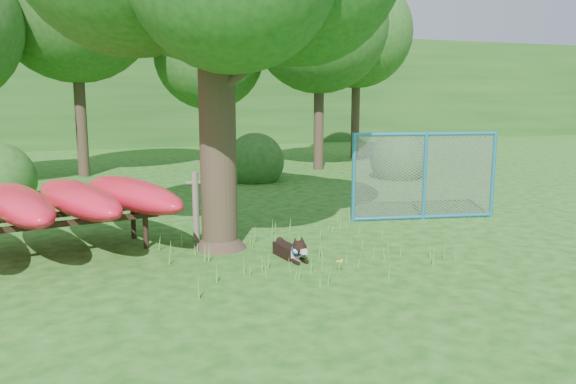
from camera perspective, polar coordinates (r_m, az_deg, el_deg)
name	(u,v)px	position (r m, az deg, el deg)	size (l,w,h in m)	color
ground	(303,270)	(8.59, 1.54, -7.93)	(80.00, 80.00, 0.00)	#174E0F
wooden_post	(196,205)	(10.25, -9.36, -1.29)	(0.35, 0.12, 1.27)	#655C4C
kayak_rack	(49,201)	(10.01, -23.14, -0.89)	(4.43, 3.95, 1.18)	black
husky_dog	(291,250)	(9.10, 0.36, -5.92)	(0.34, 0.98, 0.43)	black
fence_section	(425,176)	(12.25, 13.72, 1.59)	(3.15, 0.71, 3.11)	teal
wildflower_clump	(340,262)	(8.43, 5.26, -7.12)	(0.09, 0.10, 0.21)	#4D9731
bg_tree_b	(74,0)	(19.83, -20.94, 17.78)	(5.20, 5.20, 8.22)	#32261B
bg_tree_c	(209,55)	(21.15, -8.04, 13.65)	(4.00, 4.00, 6.12)	#32261B
bg_tree_d	(320,24)	(20.42, 3.22, 16.63)	(4.80, 4.80, 7.50)	#32261B
bg_tree_e	(357,33)	(24.41, 7.02, 15.77)	(4.60, 4.60, 7.55)	#32261B
shrub_left	(0,204)	(15.45, -27.22, -1.11)	(1.80, 1.80, 1.80)	#1E4E19
shrub_right	(398,178)	(18.48, 11.07, 1.39)	(1.80, 1.80, 1.80)	#1E4E19
shrub_mid	(255,181)	(17.55, -3.33, 1.12)	(1.80, 1.80, 1.80)	#1E4E19
wooded_hillside	(131,90)	(35.74, -15.64, 9.94)	(80.00, 12.00, 6.00)	#1E4E19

